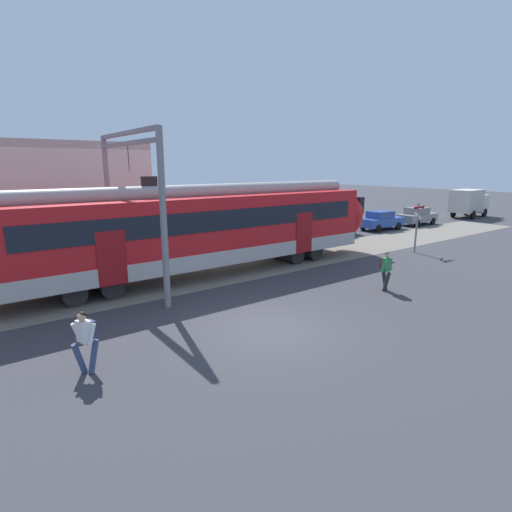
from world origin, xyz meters
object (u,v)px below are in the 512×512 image
at_px(crossing_signal, 417,220).
at_px(parked_car_white, 334,225).
at_px(box_truck, 469,202).
at_px(pedestrian_green, 386,268).
at_px(pedestrian_white, 85,337).
at_px(parked_car_blue, 381,220).
at_px(parked_car_grey, 417,216).

bearing_deg(crossing_signal, parked_car_white, 85.84).
height_order(parked_car_white, box_truck, box_truck).
bearing_deg(pedestrian_green, crossing_signal, 24.39).
height_order(pedestrian_white, parked_car_blue, pedestrian_white).
bearing_deg(pedestrian_white, pedestrian_green, -1.19).
bearing_deg(parked_car_blue, crossing_signal, -130.42).
distance_m(parked_car_blue, crossing_signal, 9.00).
xyz_separation_m(parked_car_blue, crossing_signal, (-5.78, -6.79, 1.23)).
height_order(parked_car_white, crossing_signal, crossing_signal).
relative_size(parked_car_white, parked_car_blue, 0.99).
relative_size(pedestrian_green, parked_car_white, 0.41).
distance_m(pedestrian_white, parked_car_blue, 27.51).
bearing_deg(pedestrian_white, box_truck, 13.94).
xyz_separation_m(pedestrian_green, parked_car_white, (8.39, 10.67, -0.21)).
distance_m(pedestrian_white, parked_car_grey, 32.12).
height_order(pedestrian_green, parked_car_grey, pedestrian_green).
xyz_separation_m(pedestrian_white, parked_car_white, (20.32, 10.42, -0.21)).
bearing_deg(parked_car_blue, parked_car_grey, -2.16).
height_order(pedestrian_green, crossing_signal, crossing_signal).
bearing_deg(box_truck, parked_car_grey, 179.34).
xyz_separation_m(parked_car_white, box_truck, (19.22, -0.60, 0.79)).
distance_m(parked_car_white, parked_car_grey, 10.24).
bearing_deg(parked_car_white, box_truck, -1.79).
xyz_separation_m(parked_car_grey, box_truck, (8.99, -0.10, 0.79)).
bearing_deg(box_truck, pedestrian_white, -166.06).
distance_m(pedestrian_green, crossing_signal, 8.71).
height_order(parked_car_white, parked_car_blue, same).
xyz_separation_m(pedestrian_white, parked_car_blue, (25.58, 10.11, -0.21)).
distance_m(parked_car_grey, crossing_signal, 12.67).
xyz_separation_m(pedestrian_white, parked_car_grey, (30.54, 9.92, -0.21)).
xyz_separation_m(pedestrian_green, crossing_signal, (7.87, 3.57, 1.02)).
relative_size(parked_car_blue, crossing_signal, 1.36).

